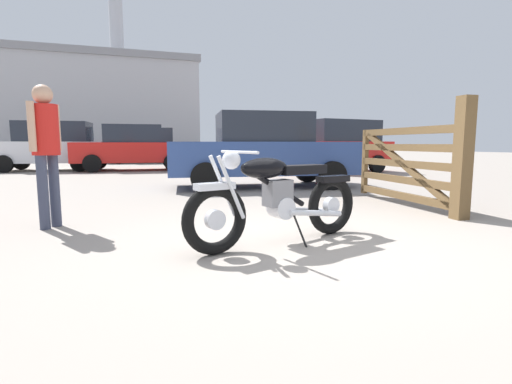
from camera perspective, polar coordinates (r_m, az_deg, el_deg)
The scene contains 10 objects.
ground_plane at distance 3.91m, azimuth 8.70°, elevation -7.62°, with size 80.00×80.00×0.00m, color gray.
vintage_motorcycle at distance 3.82m, azimuth 3.27°, elevation -1.00°, with size 2.06×0.69×0.94m.
timber_gate at distance 6.41m, azimuth 22.55°, elevation 4.04°, with size 0.45×2.54×1.60m.
bystander at distance 5.11m, azimuth -28.65°, elevation 6.59°, with size 0.30×0.39×1.66m.
pale_sedan_back at distance 15.14m, azimuth -17.61°, elevation 6.25°, with size 4.37×2.29×1.67m.
silver_sedan_mid at distance 13.66m, azimuth 11.74°, elevation 6.71°, with size 3.99×2.00×1.78m.
blue_hatchback_right at distance 8.86m, azimuth 0.98°, elevation 6.16°, with size 4.46×2.53×1.67m.
white_estate_far at distance 16.10m, azimuth -28.07°, elevation 6.07°, with size 4.11×2.27×1.78m.
red_hatchback_near at distance 20.81m, azimuth -16.07°, elevation 6.70°, with size 4.05×2.14×1.78m.
industrial_building at distance 35.58m, azimuth -28.88°, elevation 10.92°, with size 23.89×12.40×17.29m.
Camera 1 is at (-1.94, -3.25, 0.99)m, focal length 27.08 mm.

